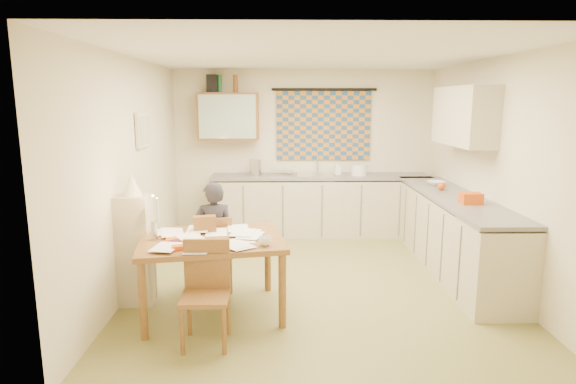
{
  "coord_description": "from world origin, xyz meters",
  "views": [
    {
      "loc": [
        -0.41,
        -5.25,
        2.03
      ],
      "look_at": [
        -0.29,
        0.2,
        0.99
      ],
      "focal_mm": 30.0,
      "sensor_mm": 36.0,
      "label": 1
    }
  ],
  "objects_px": {
    "person": "(214,237)",
    "chair_far": "(213,267)",
    "dining_table": "(213,275)",
    "counter_back": "(320,205)",
    "counter_right": "(452,233)",
    "shelf_stand": "(136,250)",
    "stove": "(493,264)"
  },
  "relations": [
    {
      "from": "person",
      "to": "chair_far",
      "type": "bearing_deg",
      "value": -7.78
    },
    {
      "from": "dining_table",
      "to": "counter_back",
      "type": "bearing_deg",
      "value": 55.75
    },
    {
      "from": "counter_right",
      "to": "person",
      "type": "xyz_separation_m",
      "value": [
        -2.79,
        -0.61,
        0.15
      ]
    },
    {
      "from": "counter_right",
      "to": "shelf_stand",
      "type": "xyz_separation_m",
      "value": [
        -3.54,
        -0.92,
        0.11
      ]
    },
    {
      "from": "stove",
      "to": "dining_table",
      "type": "distance_m",
      "value": 2.74
    },
    {
      "from": "counter_back",
      "to": "shelf_stand",
      "type": "height_order",
      "value": "shelf_stand"
    },
    {
      "from": "dining_table",
      "to": "shelf_stand",
      "type": "distance_m",
      "value": 0.85
    },
    {
      "from": "chair_far",
      "to": "person",
      "type": "height_order",
      "value": "person"
    },
    {
      "from": "chair_far",
      "to": "counter_back",
      "type": "bearing_deg",
      "value": -136.39
    },
    {
      "from": "dining_table",
      "to": "person",
      "type": "bearing_deg",
      "value": 85.58
    },
    {
      "from": "counter_back",
      "to": "shelf_stand",
      "type": "bearing_deg",
      "value": -129.27
    },
    {
      "from": "stove",
      "to": "shelf_stand",
      "type": "bearing_deg",
      "value": 176.81
    },
    {
      "from": "counter_back",
      "to": "dining_table",
      "type": "xyz_separation_m",
      "value": [
        -1.28,
        -2.79,
        -0.07
      ]
    },
    {
      "from": "stove",
      "to": "chair_far",
      "type": "relative_size",
      "value": 1.08
    },
    {
      "from": "counter_back",
      "to": "counter_right",
      "type": "distance_m",
      "value": 2.19
    },
    {
      "from": "dining_table",
      "to": "shelf_stand",
      "type": "bearing_deg",
      "value": 153.17
    },
    {
      "from": "stove",
      "to": "counter_back",
      "type": "bearing_deg",
      "value": 118.08
    },
    {
      "from": "dining_table",
      "to": "chair_far",
      "type": "xyz_separation_m",
      "value": [
        -0.07,
        0.56,
        -0.12
      ]
    },
    {
      "from": "counter_back",
      "to": "dining_table",
      "type": "height_order",
      "value": "counter_back"
    },
    {
      "from": "counter_right",
      "to": "person",
      "type": "bearing_deg",
      "value": -167.76
    },
    {
      "from": "counter_right",
      "to": "counter_back",
      "type": "bearing_deg",
      "value": 131.96
    },
    {
      "from": "dining_table",
      "to": "chair_far",
      "type": "distance_m",
      "value": 0.58
    },
    {
      "from": "person",
      "to": "dining_table",
      "type": "bearing_deg",
      "value": 87.43
    },
    {
      "from": "shelf_stand",
      "to": "counter_back",
      "type": "bearing_deg",
      "value": 50.73
    },
    {
      "from": "counter_back",
      "to": "dining_table",
      "type": "bearing_deg",
      "value": -114.68
    },
    {
      "from": "counter_back",
      "to": "stove",
      "type": "height_order",
      "value": "counter_back"
    },
    {
      "from": "counter_right",
      "to": "shelf_stand",
      "type": "relative_size",
      "value": 2.64
    },
    {
      "from": "stove",
      "to": "person",
      "type": "distance_m",
      "value": 2.84
    },
    {
      "from": "counter_back",
      "to": "stove",
      "type": "bearing_deg",
      "value": -61.92
    },
    {
      "from": "stove",
      "to": "counter_right",
      "type": "bearing_deg",
      "value": 90.0
    },
    {
      "from": "shelf_stand",
      "to": "chair_far",
      "type": "bearing_deg",
      "value": 23.18
    },
    {
      "from": "dining_table",
      "to": "person",
      "type": "xyz_separation_m",
      "value": [
        -0.05,
        0.56,
        0.22
      ]
    }
  ]
}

